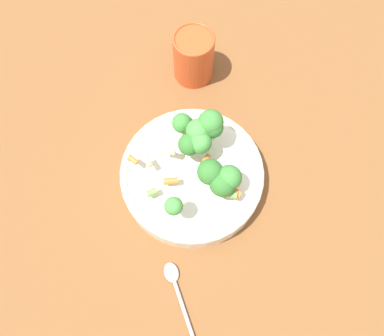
{
  "coord_description": "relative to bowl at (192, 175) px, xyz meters",
  "views": [
    {
      "loc": [
        0.14,
        0.21,
        0.7
      ],
      "look_at": [
        0.0,
        0.0,
        0.07
      ],
      "focal_mm": 35.0,
      "sensor_mm": 36.0,
      "label": 1
    }
  ],
  "objects": [
    {
      "name": "bowl",
      "position": [
        0.0,
        0.0,
        0.0
      ],
      "size": [
        0.27,
        0.27,
        0.05
      ],
      "color": "silver",
      "rests_on": "ground_plane"
    },
    {
      "name": "ground_plane",
      "position": [
        0.0,
        0.0,
        -0.03
      ],
      "size": [
        3.0,
        3.0,
        0.0
      ],
      "primitive_type": "plane",
      "color": "brown"
    },
    {
      "name": "pasta_salad",
      "position": [
        -0.03,
        0.0,
        0.07
      ],
      "size": [
        0.18,
        0.19,
        0.09
      ],
      "color": "#8CB766",
      "rests_on": "bowl"
    },
    {
      "name": "spoon",
      "position": [
        0.14,
        0.17,
        -0.02
      ],
      "size": [
        0.06,
        0.2,
        0.01
      ],
      "rotation": [
        0.0,
        0.0,
        10.77
      ],
      "color": "silver",
      "rests_on": "ground_plane"
    },
    {
      "name": "cup",
      "position": [
        -0.14,
        -0.21,
        0.03
      ],
      "size": [
        0.09,
        0.09,
        0.11
      ],
      "color": "#CC4C23",
      "rests_on": "ground_plane"
    }
  ]
}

